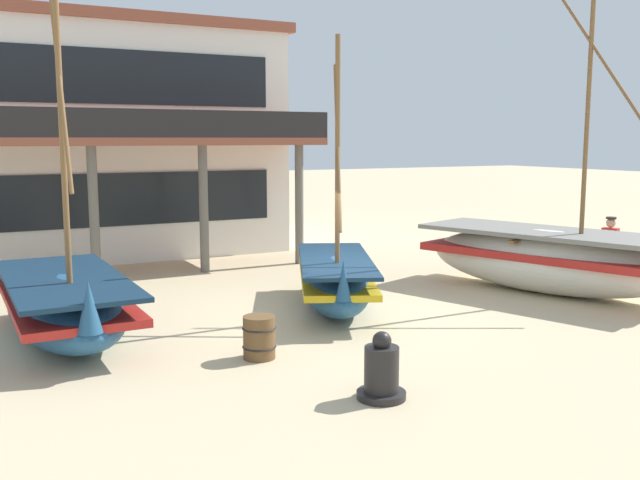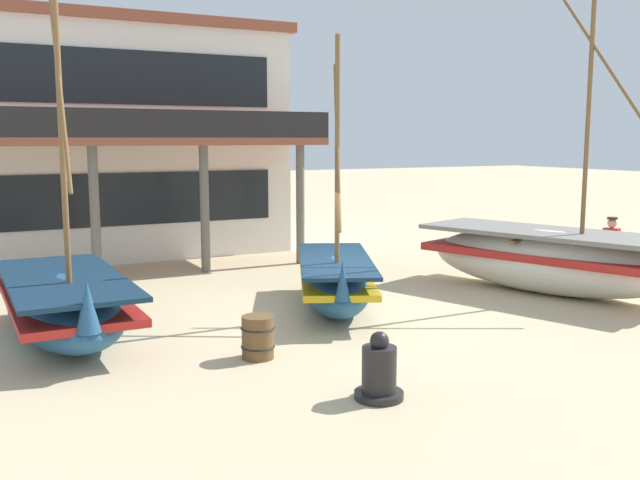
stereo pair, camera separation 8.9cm
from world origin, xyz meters
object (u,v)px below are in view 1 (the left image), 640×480
(fishing_boat_far_right, at_px, (335,280))
(capstan_winch, at_px, (381,372))
(fishing_boat_centre_large, at_px, (549,258))
(fisherman_by_hull, at_px, (609,252))
(fishing_boat_near_left, at_px, (66,304))
(harbor_building_main, at_px, (105,139))
(wooden_barrel, at_px, (259,337))

(fishing_boat_far_right, distance_m, capstan_winch, 5.23)
(fishing_boat_centre_large, relative_size, fishing_boat_far_right, 1.41)
(fishing_boat_far_right, height_order, fisherman_by_hull, fishing_boat_far_right)
(capstan_winch, bearing_deg, fishing_boat_near_left, 123.75)
(fisherman_by_hull, bearing_deg, fishing_boat_centre_large, 175.07)
(fisherman_by_hull, bearing_deg, capstan_winch, -157.17)
(fishing_boat_far_right, relative_size, harbor_building_main, 0.54)
(fishing_boat_far_right, xyz_separation_m, harbor_building_main, (-2.49, 10.68, 2.91))
(fishing_boat_near_left, height_order, fisherman_by_hull, fishing_boat_near_left)
(fishing_boat_near_left, height_order, fishing_boat_far_right, fishing_boat_near_left)
(capstan_winch, bearing_deg, harbor_building_main, 91.91)
(wooden_barrel, bearing_deg, fisherman_by_hull, 7.68)
(capstan_winch, xyz_separation_m, wooden_barrel, (-0.78, 2.44, -0.02))
(capstan_winch, relative_size, wooden_barrel, 1.35)
(fishing_boat_near_left, bearing_deg, capstan_winch, -56.25)
(fisherman_by_hull, distance_m, capstan_winch, 9.65)
(fishing_boat_centre_large, xyz_separation_m, harbor_building_main, (-7.60, 11.63, 2.72))
(fishing_boat_far_right, height_order, harbor_building_main, harbor_building_main)
(fisherman_by_hull, xyz_separation_m, capstan_winch, (-8.89, -3.74, -0.47))
(fishing_boat_far_right, distance_m, fisherman_by_hull, 7.01)
(fishing_boat_centre_large, height_order, wooden_barrel, fishing_boat_centre_large)
(fishing_boat_far_right, relative_size, capstan_winch, 5.84)
(fishing_boat_far_right, bearing_deg, fishing_boat_near_left, 177.84)
(fisherman_by_hull, height_order, capstan_winch, fisherman_by_hull)
(fishing_boat_near_left, relative_size, fisherman_by_hull, 3.86)
(fishing_boat_near_left, distance_m, wooden_barrel, 3.69)
(fishing_boat_near_left, xyz_separation_m, harbor_building_main, (2.85, 10.48, 2.88))
(fishing_boat_centre_large, bearing_deg, fisherman_by_hull, -4.93)
(fishing_boat_near_left, xyz_separation_m, fishing_boat_far_right, (5.34, -0.20, -0.03))
(harbor_building_main, bearing_deg, capstan_winch, -88.09)
(fishing_boat_centre_large, xyz_separation_m, fishing_boat_far_right, (-5.11, 0.94, -0.20))
(fishing_boat_far_right, xyz_separation_m, fisherman_by_hull, (6.92, -1.10, 0.23))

